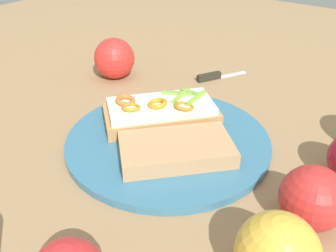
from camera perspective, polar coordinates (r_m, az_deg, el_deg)
The scene contains 7 objects.
ground_plane at distance 0.58m, azimuth 0.00°, elevation -2.67°, with size 2.00×2.00×0.00m, color #977550.
plate at distance 0.57m, azimuth 0.00°, elevation -2.19°, with size 0.31×0.31×0.01m, color teal.
sandwich at distance 0.60m, azimuth -1.12°, elevation 2.16°, with size 0.20×0.19×0.04m.
bread_slice_side at distance 0.53m, azimuth 1.24°, elevation -3.56°, with size 0.16×0.09×0.02m, color tan.
apple_1 at distance 0.45m, azimuth 21.23°, elevation -10.20°, with size 0.08×0.08×0.08m, color red.
apple_2 at distance 0.79m, azimuth -8.19°, elevation 10.17°, with size 0.08×0.08×0.08m, color red.
knife at distance 0.79m, azimuth 7.13°, elevation 7.56°, with size 0.11×0.06×0.01m.
Camera 1 is at (-0.38, -0.29, 0.32)m, focal length 39.93 mm.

